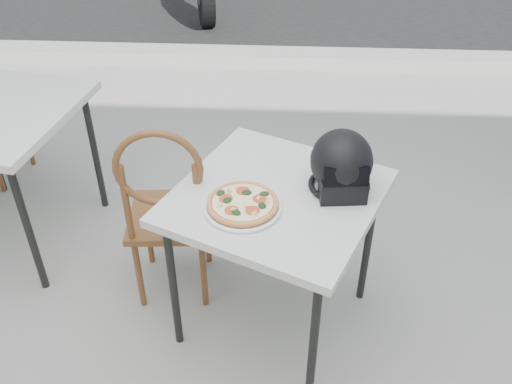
# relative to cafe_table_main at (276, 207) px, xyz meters

# --- Properties ---
(ground) EXTENTS (80.00, 80.00, 0.00)m
(ground) POSITION_rel_cafe_table_main_xyz_m (-0.31, -0.03, -0.69)
(ground) COLOR #979690
(ground) RESTS_ON ground
(curb) EXTENTS (30.00, 0.25, 0.12)m
(curb) POSITION_rel_cafe_table_main_xyz_m (-0.31, 2.97, -0.63)
(curb) COLOR gray
(curb) RESTS_ON ground
(cafe_table_main) EXTENTS (1.05, 1.05, 0.76)m
(cafe_table_main) POSITION_rel_cafe_table_main_xyz_m (0.00, 0.00, 0.00)
(cafe_table_main) COLOR silver
(cafe_table_main) RESTS_ON ground
(plate) EXTENTS (0.40, 0.40, 0.02)m
(plate) POSITION_rel_cafe_table_main_xyz_m (-0.13, -0.11, 0.08)
(plate) COLOR white
(plate) RESTS_ON cafe_table_main
(pizza) EXTENTS (0.32, 0.32, 0.04)m
(pizza) POSITION_rel_cafe_table_main_xyz_m (-0.13, -0.11, 0.10)
(pizza) COLOR #DE8D51
(pizza) RESTS_ON plate
(helmet) EXTENTS (0.28, 0.29, 0.26)m
(helmet) POSITION_rel_cafe_table_main_xyz_m (0.26, 0.05, 0.18)
(helmet) COLOR black
(helmet) RESTS_ON cafe_table_main
(cafe_chair_main) EXTENTS (0.41, 0.41, 1.01)m
(cafe_chair_main) POSITION_rel_cafe_table_main_xyz_m (-0.50, 0.14, -0.12)
(cafe_chair_main) COLOR brown
(cafe_chair_main) RESTS_ON ground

